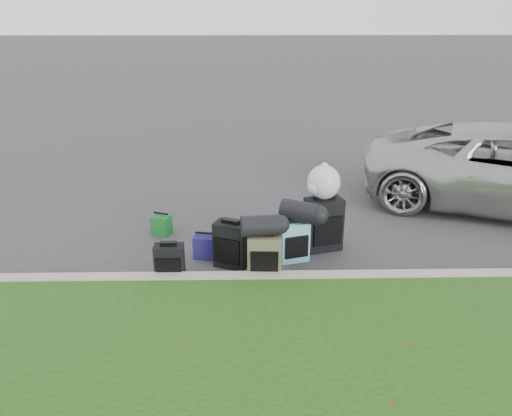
{
  "coord_description": "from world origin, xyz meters",
  "views": [
    {
      "loc": [
        -0.23,
        -6.4,
        3.21
      ],
      "look_at": [
        -0.1,
        0.2,
        0.55
      ],
      "focal_mm": 35.0,
      "sensor_mm": 36.0,
      "label": 1
    }
  ],
  "objects_px": {
    "suitcase_small_black": "(170,262)",
    "suitcase_large_black_right": "(323,224)",
    "suitcase_large_black_left": "(231,245)",
    "suitcase_teal": "(293,241)",
    "tote_navy": "(206,246)",
    "tote_green": "(162,225)",
    "suitcase_olive": "(264,256)"
  },
  "relations": [
    {
      "from": "suitcase_olive",
      "to": "suitcase_large_black_left",
      "type": "bearing_deg",
      "value": 147.51
    },
    {
      "from": "suitcase_large_black_right",
      "to": "suitcase_teal",
      "type": "bearing_deg",
      "value": -158.65
    },
    {
      "from": "suitcase_large_black_left",
      "to": "suitcase_olive",
      "type": "height_order",
      "value": "suitcase_large_black_left"
    },
    {
      "from": "suitcase_olive",
      "to": "tote_green",
      "type": "xyz_separation_m",
      "value": [
        -1.51,
        1.32,
        -0.14
      ]
    },
    {
      "from": "tote_navy",
      "to": "suitcase_small_black",
      "type": "bearing_deg",
      "value": -115.3
    },
    {
      "from": "suitcase_small_black",
      "to": "suitcase_large_black_left",
      "type": "relative_size",
      "value": 0.74
    },
    {
      "from": "suitcase_large_black_left",
      "to": "tote_green",
      "type": "relative_size",
      "value": 2.07
    },
    {
      "from": "suitcase_olive",
      "to": "suitcase_teal",
      "type": "distance_m",
      "value": 0.6
    },
    {
      "from": "suitcase_large_black_left",
      "to": "suitcase_teal",
      "type": "xyz_separation_m",
      "value": [
        0.83,
        0.15,
        -0.03
      ]
    },
    {
      "from": "tote_green",
      "to": "tote_navy",
      "type": "xyz_separation_m",
      "value": [
        0.72,
        -0.77,
        0.01
      ]
    },
    {
      "from": "suitcase_small_black",
      "to": "suitcase_olive",
      "type": "distance_m",
      "value": 1.2
    },
    {
      "from": "suitcase_small_black",
      "to": "suitcase_large_black_right",
      "type": "xyz_separation_m",
      "value": [
        2.05,
        0.8,
        0.15
      ]
    },
    {
      "from": "suitcase_teal",
      "to": "tote_navy",
      "type": "height_order",
      "value": "suitcase_teal"
    },
    {
      "from": "suitcase_small_black",
      "to": "suitcase_large_black_left",
      "type": "height_order",
      "value": "suitcase_large_black_left"
    },
    {
      "from": "suitcase_olive",
      "to": "suitcase_large_black_right",
      "type": "distance_m",
      "value": 1.16
    },
    {
      "from": "suitcase_olive",
      "to": "suitcase_small_black",
      "type": "bearing_deg",
      "value": -176.72
    },
    {
      "from": "suitcase_olive",
      "to": "tote_navy",
      "type": "bearing_deg",
      "value": 147.14
    },
    {
      "from": "suitcase_teal",
      "to": "tote_navy",
      "type": "distance_m",
      "value": 1.21
    },
    {
      "from": "suitcase_teal",
      "to": "tote_navy",
      "type": "xyz_separation_m",
      "value": [
        -1.2,
        0.11,
        -0.12
      ]
    },
    {
      "from": "suitcase_small_black",
      "to": "tote_green",
      "type": "bearing_deg",
      "value": 102.44
    },
    {
      "from": "suitcase_small_black",
      "to": "suitcase_teal",
      "type": "bearing_deg",
      "value": 15.32
    },
    {
      "from": "suitcase_olive",
      "to": "suitcase_teal",
      "type": "height_order",
      "value": "suitcase_olive"
    },
    {
      "from": "suitcase_small_black",
      "to": "tote_navy",
      "type": "xyz_separation_m",
      "value": [
        0.41,
        0.58,
        -0.07
      ]
    },
    {
      "from": "suitcase_teal",
      "to": "suitcase_large_black_right",
      "type": "bearing_deg",
      "value": 21.0
    },
    {
      "from": "suitcase_large_black_right",
      "to": "suitcase_small_black",
      "type": "bearing_deg",
      "value": -174.4
    },
    {
      "from": "suitcase_olive",
      "to": "suitcase_teal",
      "type": "relative_size",
      "value": 1.03
    },
    {
      "from": "suitcase_large_black_right",
      "to": "tote_green",
      "type": "xyz_separation_m",
      "value": [
        -2.37,
        0.54,
        -0.23
      ]
    },
    {
      "from": "suitcase_small_black",
      "to": "suitcase_olive",
      "type": "relative_size",
      "value": 0.8
    },
    {
      "from": "suitcase_teal",
      "to": "suitcase_large_black_right",
      "type": "relative_size",
      "value": 0.74
    },
    {
      "from": "tote_green",
      "to": "suitcase_large_black_left",
      "type": "bearing_deg",
      "value": -22.18
    },
    {
      "from": "suitcase_teal",
      "to": "suitcase_olive",
      "type": "bearing_deg",
      "value": -148.96
    },
    {
      "from": "suitcase_teal",
      "to": "suitcase_large_black_left",
      "type": "bearing_deg",
      "value": 173.81
    }
  ]
}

